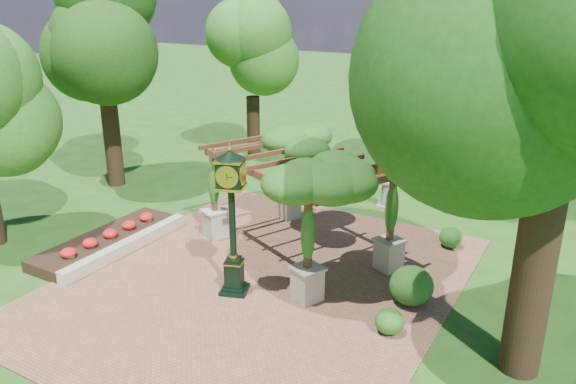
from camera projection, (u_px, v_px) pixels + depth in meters
The scene contains 14 objects.
ground at pixel (241, 297), 14.85m from camera, with size 120.00×120.00×0.00m, color #1E4714.
brick_plaza at pixel (261, 281), 15.66m from camera, with size 10.00×12.00×0.04m, color brown.
border_wall at pixel (127, 247), 17.37m from camera, with size 0.35×5.00×0.40m, color #C6B793.
flower_bed at pixel (107, 241), 17.80m from camera, with size 1.50×5.00×0.36m, color red.
pedestal_clock at pixel (232, 210), 14.29m from camera, with size 1.01×1.01×4.01m.
pergola at pixel (297, 162), 16.41m from camera, with size 6.67×5.58×3.60m.
sundial at pixel (385, 196), 20.99m from camera, with size 0.62×0.62×1.01m.
shrub_front at pixel (389, 321), 13.14m from camera, with size 0.69×0.69×0.62m, color #245718.
shrub_mid at pixel (412, 286), 14.34m from camera, with size 1.12×1.12×1.01m, color #235818.
shrub_back at pixel (451, 237), 17.62m from camera, with size 0.73×0.73×0.65m, color #28681E.
tree_west_near at pixel (101, 32), 21.63m from camera, with size 3.67×3.67×9.09m.
tree_west_far at pixel (252, 48), 25.96m from camera, with size 3.14×3.14×7.66m.
tree_north at pixel (480, 42), 21.77m from camera, with size 4.57×4.57×8.46m.
tree_east_near at pixel (575, 18), 9.64m from camera, with size 5.13×5.13×10.49m.
Camera 1 is at (7.64, -10.66, 7.60)m, focal length 35.00 mm.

